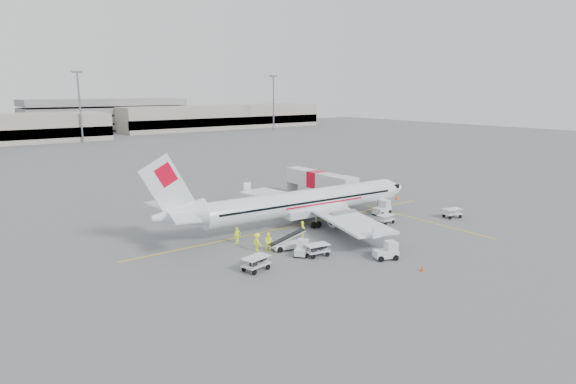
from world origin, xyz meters
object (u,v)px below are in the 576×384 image
aircraft (306,185)px  tug_aft (302,248)px  tug_fore (382,208)px  jet_bridge (317,185)px  belt_loader (289,238)px  tug_mid (386,250)px

aircraft → tug_aft: (-7.64, -8.71, -4.11)m
tug_fore → tug_aft: tug_fore is taller
jet_bridge → belt_loader: size_ratio=3.52×
jet_bridge → tug_fore: (0.72, -12.54, -1.17)m
tug_mid → tug_aft: bearing=159.7°
tug_mid → tug_aft: size_ratio=1.16×
jet_bridge → tug_fore: size_ratio=6.58×
tug_mid → tug_aft: tug_mid is taller
jet_bridge → tug_aft: jet_bridge is taller
aircraft → tug_fore: aircraft is taller
aircraft → tug_mid: size_ratio=15.49×
jet_bridge → tug_aft: 26.01m
aircraft → tug_fore: bearing=-8.3°
belt_loader → aircraft: bearing=54.9°
tug_fore → tug_aft: bearing=-168.7°
tug_fore → tug_aft: 19.65m
belt_loader → tug_aft: bearing=-79.9°
tug_aft → tug_fore: bearing=-20.1°
belt_loader → tug_aft: 2.44m
tug_aft → belt_loader: bearing=46.8°
aircraft → jet_bridge: 14.66m
jet_bridge → tug_fore: jet_bridge is taller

